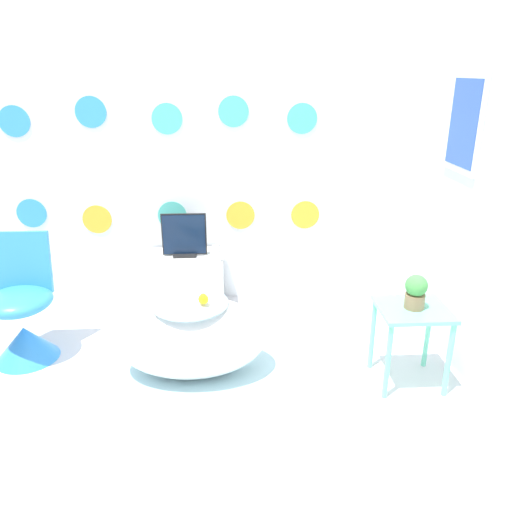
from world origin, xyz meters
name	(u,v)px	position (x,y,z in m)	size (l,w,h in m)	color
ground_plane	(136,472)	(0.00, 0.00, 0.00)	(12.00, 12.00, 0.00)	silver
wall_back_dotted	(165,146)	(0.00, 2.03, 1.30)	(4.90, 0.05, 2.60)	white
wall_right	(471,166)	(1.97, 1.01, 1.30)	(0.06, 3.01, 2.60)	silver
rug	(196,378)	(0.25, 0.78, 0.00)	(1.37, 0.96, 0.01)	silver
bathtub	(192,336)	(0.23, 0.87, 0.26)	(0.96, 0.58, 0.51)	white
rubber_duck	(203,299)	(0.32, 0.81, 0.55)	(0.06, 0.07, 0.08)	yellow
chair	(23,321)	(-0.91, 1.10, 0.28)	(0.44, 0.44, 0.85)	#338CE0
tv_cabinet	(187,283)	(0.13, 1.77, 0.24)	(0.60, 0.41, 0.47)	silver
tv	(184,237)	(0.13, 1.78, 0.63)	(0.35, 0.12, 0.34)	black
vase	(215,255)	(0.38, 1.63, 0.53)	(0.08, 0.08, 0.13)	white
side_table	(412,323)	(1.58, 0.68, 0.41)	(0.42, 0.38, 0.52)	#72D8B7
potted_plant_left	(416,291)	(1.58, 0.68, 0.62)	(0.13, 0.13, 0.21)	#8C6B4C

